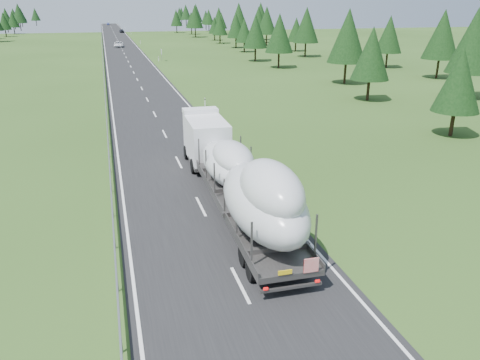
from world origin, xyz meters
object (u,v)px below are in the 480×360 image
object	(u,v)px
highway_sign	(161,53)
distant_van	(119,44)
distant_car_blue	(108,24)
distant_car_dark	(122,31)
boat_truck	(239,173)

from	to	relation	value
highway_sign	distant_van	world-z (taller)	highway_sign
distant_van	distant_car_blue	xyz separation A→B (m)	(-0.37, 158.37, -0.10)
highway_sign	distant_car_blue	world-z (taller)	highway_sign
highway_sign	distant_car_dark	bearing A→B (deg)	91.91
distant_van	highway_sign	bearing A→B (deg)	-75.54
distant_car_dark	boat_truck	bearing A→B (deg)	-93.93
distant_car_dark	distant_car_blue	xyz separation A→B (m)	(-4.38, 83.56, -0.07)
highway_sign	boat_truck	bearing A→B (deg)	-93.63
distant_van	distant_car_blue	bearing A→B (deg)	93.24
boat_truck	distant_car_blue	world-z (taller)	boat_truck
highway_sign	distant_car_dark	xyz separation A→B (m)	(-3.79, 113.64, -1.06)
boat_truck	distant_van	distance (m)	120.40
boat_truck	distant_car_blue	bearing A→B (deg)	90.62
boat_truck	distant_car_dark	xyz separation A→B (m)	(1.38, 195.17, -1.80)
distant_van	distant_car_blue	world-z (taller)	distant_van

